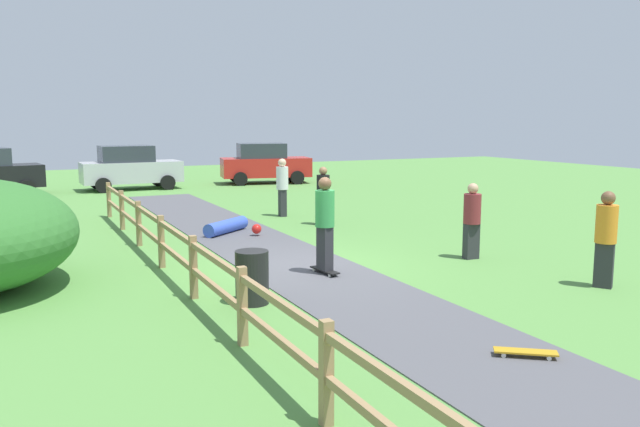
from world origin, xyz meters
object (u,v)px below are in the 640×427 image
bystander_white (282,184)px  bystander_orange (606,235)px  bystander_maroon (472,217)px  trash_bin (252,277)px  skater_fallen (228,227)px  bystander_black (323,193)px  skater_riding (325,220)px  parked_car_silver (130,168)px  parked_car_red (265,163)px  skateboard_loose (526,352)px

bystander_white → bystander_orange: bearing=-79.5°
bystander_maroon → trash_bin: bearing=-167.9°
bystander_white → bystander_orange: 10.80m
skater_fallen → bystander_black: (2.95, 0.24, 0.74)m
skater_riding → parked_car_silver: 17.68m
bystander_black → bystander_white: bystander_white is taller
bystander_maroon → parked_car_red: (1.92, 17.76, 0.04)m
skateboard_loose → skater_fallen: bearing=93.7°
trash_bin → skater_fallen: 6.71m
skateboard_loose → bystander_white: bearing=81.7°
skater_fallen → parked_car_silver: size_ratio=0.36×
bystander_black → bystander_maroon: (0.94, -5.54, -0.01)m
skater_fallen → skateboard_loose: (0.67, -10.39, -0.11)m
parked_car_silver → parked_car_red: 6.28m
bystander_orange → skater_fallen: bearing=118.4°
skater_riding → bystander_white: (2.20, 7.52, -0.09)m
bystander_black → bystander_orange: size_ratio=0.96×
trash_bin → bystander_maroon: (5.55, 1.19, 0.47)m
skateboard_loose → parked_car_red: size_ratio=0.17×
skater_riding → bystander_black: bearing=64.3°
skateboard_loose → parked_car_red: parked_car_red is taller
parked_car_silver → trash_bin: bearing=-93.6°
parked_car_silver → bystander_black: bearing=-74.3°
trash_bin → skater_fallen: (1.66, 6.49, -0.25)m
trash_bin → skateboard_loose: trash_bin is taller
bystander_white → skater_fallen: bearing=-137.6°
parked_car_red → skateboard_loose: bearing=-102.7°
bystander_maroon → parked_car_silver: 18.28m
skater_riding → skateboard_loose: bearing=-86.2°
bystander_black → bystander_white: bearing=101.7°
bystander_maroon → skater_fallen: bearing=126.3°
bystander_white → parked_car_red: size_ratio=0.41×
bystander_black → skater_fallen: bearing=-175.3°
trash_bin → bystander_white: 9.76m
parked_car_silver → parked_car_red: size_ratio=0.95×
bystander_black → bystander_maroon: bearing=-80.4°
bystander_black → parked_car_silver: 12.68m
bystander_black → parked_car_red: bearing=76.9°
bystander_maroon → bystander_white: bystander_white is taller
skater_riding → bystander_black: skater_riding is taller
bystander_black → parked_car_silver: bearing=105.7°
bystander_orange → parked_car_silver: (-4.97, 20.76, -0.03)m
skater_fallen → bystander_maroon: (3.89, -5.30, 0.72)m
bystander_black → bystander_orange: (1.55, -8.55, 0.05)m
bystander_orange → skater_riding: bearing=143.4°
skater_riding → parked_car_red: (5.48, 17.67, -0.14)m
bystander_white → bystander_orange: (1.97, -10.62, -0.03)m
trash_bin → bystander_orange: (6.16, -1.82, 0.54)m
skater_riding → skater_fallen: (-0.32, 5.21, -0.90)m
skateboard_loose → bystander_white: 12.87m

